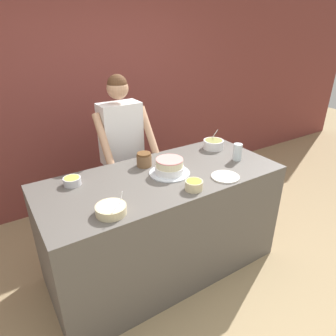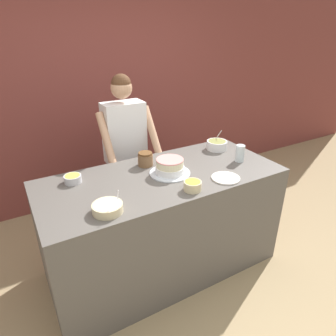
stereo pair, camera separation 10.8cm
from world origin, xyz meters
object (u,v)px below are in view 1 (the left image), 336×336
object	(u,v)px
person_baker	(122,143)
stoneware_jar	(144,160)
frosting_bowl_olive	(213,144)
drinking_glass	(237,152)
frosting_bowl_white	(111,209)
frosting_bowl_orange	(194,185)
ceramic_plate	(225,177)
cake	(170,167)
frosting_bowl_yellow	(72,181)

from	to	relation	value
person_baker	stoneware_jar	distance (m)	0.49
frosting_bowl_olive	drinking_glass	bearing A→B (deg)	-90.53
frosting_bowl_white	stoneware_jar	distance (m)	0.75
frosting_bowl_orange	frosting_bowl_white	world-z (taller)	frosting_bowl_white
frosting_bowl_white	drinking_glass	distance (m)	1.32
ceramic_plate	cake	bearing A→B (deg)	138.48
ceramic_plate	stoneware_jar	size ratio (longest dim) A/B	1.75
cake	frosting_bowl_white	size ratio (longest dim) A/B	1.67
person_baker	frosting_bowl_orange	distance (m)	1.05
frosting_bowl_yellow	ceramic_plate	world-z (taller)	frosting_bowl_yellow
frosting_bowl_white	stoneware_jar	size ratio (longest dim) A/B	1.56
person_baker	frosting_bowl_yellow	distance (m)	0.80
frosting_bowl_yellow	frosting_bowl_orange	bearing A→B (deg)	-37.26
drinking_glass	frosting_bowl_orange	bearing A→B (deg)	-161.14
frosting_bowl_olive	stoneware_jar	world-z (taller)	frosting_bowl_olive
person_baker	drinking_glass	world-z (taller)	person_baker
drinking_glass	frosting_bowl_yellow	bearing A→B (deg)	166.39
frosting_bowl_orange	ceramic_plate	world-z (taller)	frosting_bowl_orange
drinking_glass	ceramic_plate	distance (m)	0.39
frosting_bowl_yellow	frosting_bowl_white	bearing A→B (deg)	-79.55
frosting_bowl_yellow	frosting_bowl_white	world-z (taller)	frosting_bowl_white
frosting_bowl_white	frosting_bowl_olive	xyz separation A→B (m)	(1.30, 0.52, 0.01)
person_baker	frosting_bowl_olive	world-z (taller)	person_baker
cake	stoneware_jar	xyz separation A→B (m)	(-0.10, 0.24, 0.00)
frosting_bowl_yellow	drinking_glass	distance (m)	1.44
drinking_glass	person_baker	bearing A→B (deg)	132.55
drinking_glass	ceramic_plate	size ratio (longest dim) A/B	0.67
frosting_bowl_orange	stoneware_jar	bearing A→B (deg)	101.26
person_baker	frosting_bowl_yellow	xyz separation A→B (m)	(-0.64, -0.49, -0.02)
frosting_bowl_orange	stoneware_jar	size ratio (longest dim) A/B	1.03
cake	frosting_bowl_white	distance (m)	0.70
frosting_bowl_orange	frosting_bowl_yellow	size ratio (longest dim) A/B	1.00
ceramic_plate	stoneware_jar	xyz separation A→B (m)	(-0.45, 0.55, 0.05)
frosting_bowl_orange	stoneware_jar	xyz separation A→B (m)	(-0.11, 0.57, 0.02)
stoneware_jar	ceramic_plate	bearing A→B (deg)	-50.76
frosting_bowl_olive	frosting_bowl_white	bearing A→B (deg)	-158.35
frosting_bowl_orange	frosting_bowl_yellow	world-z (taller)	frosting_bowl_orange
cake	ceramic_plate	xyz separation A→B (m)	(0.34, -0.30, -0.05)
frosting_bowl_olive	stoneware_jar	distance (m)	0.77
frosting_bowl_olive	drinking_glass	size ratio (longest dim) A/B	1.30
frosting_bowl_yellow	stoneware_jar	size ratio (longest dim) A/B	1.03
frosting_bowl_orange	frosting_bowl_white	xyz separation A→B (m)	(-0.64, 0.04, -0.01)
frosting_bowl_yellow	ceramic_plate	size ratio (longest dim) A/B	0.59
frosting_bowl_yellow	frosting_bowl_olive	size ratio (longest dim) A/B	0.68
cake	drinking_glass	bearing A→B (deg)	-8.27
drinking_glass	stoneware_jar	xyz separation A→B (m)	(-0.77, 0.34, -0.02)
cake	frosting_bowl_orange	world-z (taller)	cake
frosting_bowl_yellow	ceramic_plate	xyz separation A→B (m)	(1.07, -0.54, -0.03)
stoneware_jar	person_baker	bearing A→B (deg)	88.48
frosting_bowl_orange	ceramic_plate	xyz separation A→B (m)	(0.33, 0.02, -0.03)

